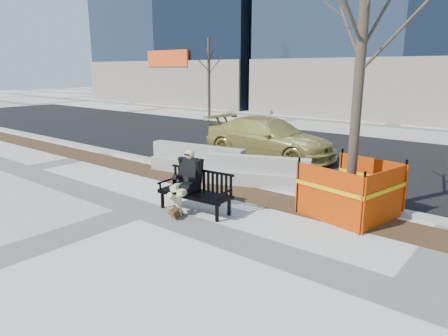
% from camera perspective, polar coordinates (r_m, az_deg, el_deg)
% --- Properties ---
extents(ground, '(120.00, 120.00, 0.00)m').
position_cam_1_polar(ground, '(9.92, -11.60, -5.80)').
color(ground, beige).
rests_on(ground, ground).
extents(mulch_strip, '(40.00, 1.20, 0.02)m').
position_cam_1_polar(mulch_strip, '(11.65, -1.72, -2.53)').
color(mulch_strip, '#47301C').
rests_on(mulch_strip, ground).
extents(asphalt_street, '(60.00, 10.40, 0.01)m').
position_cam_1_polar(asphalt_street, '(16.70, 12.29, 2.20)').
color(asphalt_street, black).
rests_on(asphalt_street, ground).
extents(curb, '(60.00, 0.25, 0.12)m').
position_cam_1_polar(curb, '(12.34, 1.16, -1.31)').
color(curb, '#9E9B93').
rests_on(curb, ground).
extents(bench, '(1.91, 0.82, 0.99)m').
position_cam_1_polar(bench, '(9.63, -4.12, -6.16)').
color(bench, black).
rests_on(bench, ground).
extents(seated_man, '(0.72, 1.10, 1.47)m').
position_cam_1_polar(seated_man, '(9.82, -5.09, -5.79)').
color(seated_man, black).
rests_on(seated_man, ground).
extents(tree_fence, '(3.15, 3.15, 6.68)m').
position_cam_1_polar(tree_fence, '(9.86, 17.20, -6.30)').
color(tree_fence, '#E63300').
rests_on(tree_fence, ground).
extents(sedan, '(5.25, 2.25, 1.51)m').
position_cam_1_polar(sedan, '(15.41, 6.32, 1.46)').
color(sedan, '#A79746').
rests_on(sedan, ground).
extents(jersey_barrier_left, '(3.37, 1.17, 0.95)m').
position_cam_1_polar(jersey_barrier_left, '(13.03, -3.77, -0.79)').
color(jersey_barrier_left, gray).
rests_on(jersey_barrier_left, ground).
extents(jersey_barrier_right, '(3.06, 1.70, 0.87)m').
position_cam_1_polar(jersey_barrier_right, '(11.74, 4.66, -2.46)').
color(jersey_barrier_right, '#A4A299').
rests_on(jersey_barrier_right, ground).
extents(far_tree_left, '(2.47, 2.47, 5.69)m').
position_cam_1_polar(far_tree_left, '(27.93, -2.11, 7.11)').
color(far_tree_left, '#44372C').
rests_on(far_tree_left, ground).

